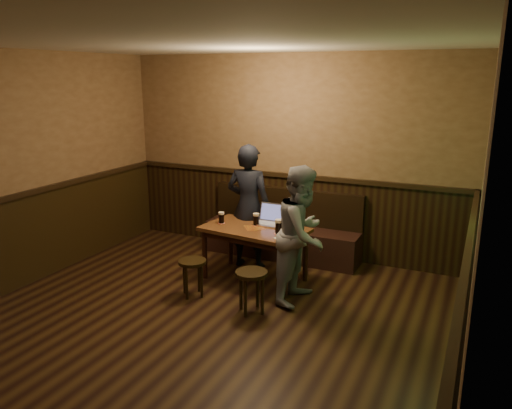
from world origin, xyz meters
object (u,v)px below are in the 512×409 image
object	(u,v)px
pub_table	(255,235)
person_suit	(249,207)
pint_right	(279,227)
laptop	(271,219)
pint_left	(221,218)
stool_left	(192,267)
person_grey	(302,234)
stool_right	(251,280)
pint_mid	(256,219)
bench	(283,235)

from	to	relation	value
pub_table	person_suit	world-z (taller)	person_suit
pint_right	laptop	size ratio (longest dim) A/B	0.50
pub_table	pint_left	world-z (taller)	pint_left
stool_left	person_grey	bearing A→B (deg)	20.42
stool_right	pint_left	xyz separation A→B (m)	(-0.81, 0.82, 0.38)
stool_right	laptop	distance (m)	1.16
pint_right	person_grey	world-z (taller)	person_grey
pint_right	person_suit	size ratio (longest dim) A/B	0.11
pint_mid	laptop	world-z (taller)	laptop
bench	laptop	distance (m)	0.82
person_grey	laptop	bearing A→B (deg)	53.25
person_suit	person_grey	world-z (taller)	person_suit
pint_mid	person_suit	xyz separation A→B (m)	(-0.24, 0.28, 0.07)
laptop	person_suit	distance (m)	0.41
pub_table	person_suit	bearing A→B (deg)	131.24
stool_right	pint_left	distance (m)	1.22
person_suit	laptop	bearing A→B (deg)	157.67
bench	stool_right	bearing A→B (deg)	-78.84
pint_right	person_suit	distance (m)	0.79
stool_left	pint_right	world-z (taller)	pint_right
stool_right	pint_right	bearing A→B (deg)	89.21
pub_table	stool_right	size ratio (longest dim) A/B	2.85
pint_left	person_grey	size ratio (longest dim) A/B	0.10
person_grey	person_suit	bearing A→B (deg)	60.16
laptop	person_suit	world-z (taller)	person_suit
pub_table	pint_left	size ratio (longest dim) A/B	9.02
stool_right	pint_mid	world-z (taller)	pint_mid
pint_right	laptop	xyz separation A→B (m)	(-0.25, 0.34, -0.02)
stool_left	person_suit	bearing A→B (deg)	80.53
bench	pint_right	bearing A→B (deg)	-70.84
bench	pint_right	distance (m)	1.18
pint_mid	laptop	distance (m)	0.20
stool_right	person_suit	size ratio (longest dim) A/B	0.28
stool_left	pint_mid	bearing A→B (deg)	63.15
stool_right	person_suit	world-z (taller)	person_suit
bench	pint_mid	world-z (taller)	bench
pub_table	pint_right	size ratio (longest dim) A/B	7.60
pub_table	pint_right	bearing A→B (deg)	-8.21
stool_right	pint_mid	size ratio (longest dim) A/B	3.01
pub_table	person_grey	xyz separation A→B (m)	(0.73, -0.29, 0.19)
pint_mid	person_grey	bearing A→B (deg)	-27.81
pub_table	laptop	size ratio (longest dim) A/B	3.81
pub_table	pint_right	distance (m)	0.41
pub_table	person_grey	world-z (taller)	person_grey
bench	pint_right	xyz separation A→B (m)	(0.36, -1.03, 0.46)
pub_table	laptop	bearing A→B (deg)	72.84
pint_mid	pint_right	size ratio (longest dim) A/B	0.89
laptop	pint_mid	bearing A→B (deg)	-132.86
stool_left	pint_mid	world-z (taller)	pint_mid
pint_left	stool_left	bearing A→B (deg)	-89.00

